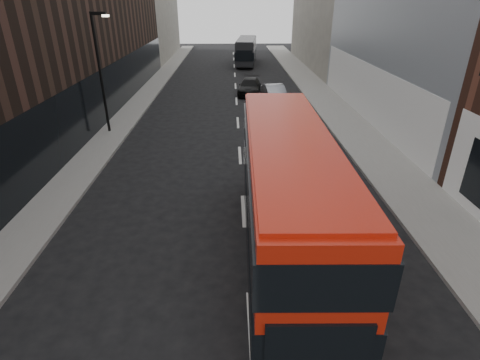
{
  "coord_description": "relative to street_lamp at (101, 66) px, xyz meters",
  "views": [
    {
      "loc": [
        -0.46,
        -5.19,
        7.85
      ],
      "look_at": [
        -0.2,
        5.75,
        2.5
      ],
      "focal_mm": 28.0,
      "sensor_mm": 36.0,
      "label": 1
    }
  ],
  "objects": [
    {
      "name": "building_left_far",
      "position": [
        -3.28,
        34.0,
        2.32
      ],
      "size": [
        5.0,
        20.0,
        13.0
      ],
      "primitive_type": "cube",
      "color": "slate",
      "rests_on": "ground"
    },
    {
      "name": "sidewalk_left",
      "position": [
        0.22,
        7.0,
        -4.11
      ],
      "size": [
        2.0,
        80.0,
        0.15
      ],
      "primitive_type": "cube",
      "color": "slate",
      "rests_on": "ground"
    },
    {
      "name": "car_a",
      "position": [
        12.19,
        -3.67,
        -3.5
      ],
      "size": [
        1.81,
        4.09,
        1.37
      ],
      "primitive_type": "imported",
      "rotation": [
        0.0,
        0.0,
        0.05
      ],
      "color": "black",
      "rests_on": "ground"
    },
    {
      "name": "car_c",
      "position": [
        9.44,
        10.66,
        -3.51
      ],
      "size": [
        2.43,
        4.79,
        1.33
      ],
      "primitive_type": "imported",
      "rotation": [
        0.0,
        0.0,
        -0.13
      ],
      "color": "black",
      "rests_on": "ground"
    },
    {
      "name": "car_b",
      "position": [
        11.34,
        7.2,
        -3.45
      ],
      "size": [
        2.07,
        4.6,
        1.46
      ],
      "primitive_type": "imported",
      "rotation": [
        0.0,
        0.0,
        0.12
      ],
      "color": "gray",
      "rests_on": "ground"
    },
    {
      "name": "building_left_mid",
      "position": [
        -3.28,
        12.0,
        2.82
      ],
      "size": [
        5.0,
        24.0,
        14.0
      ],
      "primitive_type": "cube",
      "color": "black",
      "rests_on": "ground"
    },
    {
      "name": "street_lamp",
      "position": [
        0.0,
        0.0,
        0.0
      ],
      "size": [
        1.06,
        0.22,
        7.0
      ],
      "color": "black",
      "rests_on": "sidewalk_left"
    },
    {
      "name": "grey_bus",
      "position": [
        9.82,
        27.54,
        -2.48
      ],
      "size": [
        3.24,
        9.98,
        3.18
      ],
      "rotation": [
        0.0,
        0.0,
        -0.09
      ],
      "color": "black",
      "rests_on": "ground"
    },
    {
      "name": "sidewalk_right",
      "position": [
        15.72,
        7.0,
        -4.11
      ],
      "size": [
        3.0,
        80.0,
        0.15
      ],
      "primitive_type": "cube",
      "color": "slate",
      "rests_on": "ground"
    },
    {
      "name": "red_bus",
      "position": [
        9.46,
        -12.96,
        -1.78
      ],
      "size": [
        2.74,
        10.76,
        4.32
      ],
      "rotation": [
        0.0,
        0.0,
        -0.02
      ],
      "color": "#B01A0A",
      "rests_on": "ground"
    }
  ]
}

